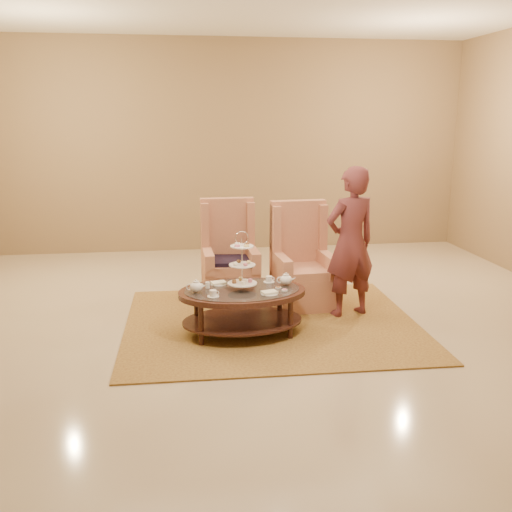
{
  "coord_description": "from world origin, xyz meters",
  "views": [
    {
      "loc": [
        -0.89,
        -5.69,
        2.24
      ],
      "look_at": [
        -0.07,
        0.2,
        0.79
      ],
      "focal_mm": 40.0,
      "sensor_mm": 36.0,
      "label": 1
    }
  ],
  "objects": [
    {
      "name": "ground",
      "position": [
        0.0,
        0.0,
        0.0
      ],
      "size": [
        8.0,
        8.0,
        0.0
      ],
      "primitive_type": "plane",
      "color": "#BDAB8D",
      "rests_on": "ground"
    },
    {
      "name": "ceiling",
      "position": [
        0.0,
        0.0,
        0.0
      ],
      "size": [
        8.0,
        8.0,
        0.02
      ],
      "primitive_type": "cube",
      "color": "silver",
      "rests_on": "ground"
    },
    {
      "name": "armchair_left",
      "position": [
        -0.27,
        1.22,
        0.42
      ],
      "size": [
        0.69,
        0.71,
        1.25
      ],
      "rotation": [
        0.0,
        0.0,
        0.03
      ],
      "color": "#BE7959",
      "rests_on": "ground"
    },
    {
      "name": "armchair_right",
      "position": [
        0.57,
        0.84,
        0.42
      ],
      "size": [
        0.72,
        0.75,
        1.26
      ],
      "rotation": [
        0.0,
        0.0,
        0.07
      ],
      "color": "#BE7959",
      "rests_on": "ground"
    },
    {
      "name": "tea_table",
      "position": [
        -0.25,
        -0.06,
        0.41
      ],
      "size": [
        1.38,
        0.99,
        1.11
      ],
      "rotation": [
        0.0,
        0.0,
        0.06
      ],
      "color": "black",
      "rests_on": "ground"
    },
    {
      "name": "wall_back",
      "position": [
        0.0,
        4.0,
        1.75
      ],
      "size": [
        8.0,
        0.04,
        3.5
      ],
      "primitive_type": "cube",
      "color": "olive",
      "rests_on": "ground"
    },
    {
      "name": "person",
      "position": [
        1.02,
        0.37,
        0.86
      ],
      "size": [
        0.72,
        0.57,
        1.72
      ],
      "rotation": [
        0.0,
        0.0,
        3.43
      ],
      "color": "maroon",
      "rests_on": "ground"
    },
    {
      "name": "rug",
      "position": [
        0.1,
        0.21,
        0.01
      ],
      "size": [
        3.24,
        2.71,
        0.02
      ],
      "rotation": [
        0.0,
        0.0,
        -0.02
      ],
      "color": "olive",
      "rests_on": "ground"
    }
  ]
}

